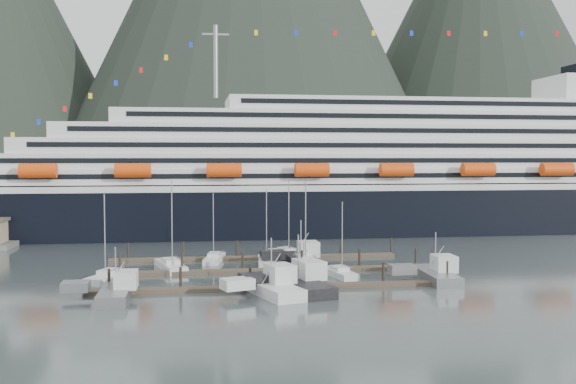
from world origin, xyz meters
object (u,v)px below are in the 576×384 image
trawler_a (115,291)px  trawler_c (297,282)px  sailboat_d (266,262)px  sailboat_e (214,259)px  sailboat_a (109,278)px  sailboat_c (304,263)px  trawler_b (270,287)px  cruise_ship (390,179)px  sailboat_b (171,267)px  trawler_d (434,274)px  sailboat_h (340,274)px  sailboat_f (286,254)px  trawler_e (300,259)px

trawler_a → trawler_c: 22.93m
sailboat_d → sailboat_e: size_ratio=1.07×
sailboat_a → sailboat_c: size_ratio=0.89×
sailboat_a → trawler_b: sailboat_a is taller
sailboat_a → cruise_ship: bearing=-22.3°
sailboat_a → sailboat_c: bearing=-50.1°
sailboat_e → trawler_b: size_ratio=0.92×
sailboat_b → sailboat_a: bearing=119.8°
sailboat_a → sailboat_e: (15.13, 15.19, -0.02)m
cruise_ship → sailboat_c: (-28.04, -47.05, -11.60)m
trawler_b → trawler_c: trawler_c is taller
sailboat_e → trawler_d: 36.74m
sailboat_h → sailboat_a: bearing=76.0°
sailboat_d → trawler_d: size_ratio=1.00×
sailboat_c → trawler_d: 21.83m
cruise_ship → sailboat_d: 57.56m
sailboat_a → trawler_a: 12.06m
sailboat_a → sailboat_h: 32.55m
cruise_ship → sailboat_f: 48.84m
sailboat_c → trawler_d: size_ratio=1.13×
sailboat_h → trawler_d: (12.34, -5.03, 0.53)m
sailboat_b → sailboat_h: size_ratio=1.27×
sailboat_d → sailboat_h: 15.09m
sailboat_a → trawler_d: bearing=-74.7°
sailboat_d → sailboat_h: size_ratio=1.12×
trawler_c → sailboat_c: bearing=-26.7°
trawler_b → trawler_d: bearing=-93.5°
sailboat_c → trawler_b: (-7.85, -21.31, 0.53)m
sailboat_e → trawler_c: bearing=-148.3°
sailboat_a → trawler_e: sailboat_a is taller
trawler_c → trawler_d: (19.91, 3.60, -0.04)m
cruise_ship → sailboat_d: bearing=-126.8°
cruise_ship → sailboat_a: bearing=-135.7°
sailboat_a → trawler_b: (21.14, -12.71, 0.55)m
trawler_a → trawler_e: 34.08m
trawler_b → trawler_e: size_ratio=1.04×
sailboat_h → trawler_e: 11.72m
sailboat_b → trawler_a: 20.98m
sailboat_d → cruise_ship: bearing=-31.6°
sailboat_d → sailboat_e: bearing=65.4°
sailboat_b → sailboat_c: size_ratio=1.01×
sailboat_b → sailboat_e: sailboat_b is taller
sailboat_a → sailboat_h: bearing=-69.0°
trawler_a → trawler_b: trawler_b is taller
trawler_e → sailboat_h: bearing=-162.0°
trawler_d → sailboat_c: bearing=48.6°
trawler_d → cruise_ship: bearing=-9.2°
sailboat_c → sailboat_d: 6.07m
sailboat_b → sailboat_e: (6.89, 6.99, -0.03)m
sailboat_b → trawler_e: size_ratio=1.17×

